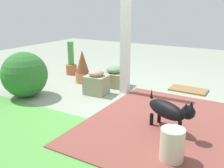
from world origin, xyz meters
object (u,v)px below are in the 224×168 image
at_px(terracotta_pot_tall, 71,63).
at_px(ceramic_urn, 172,145).
at_px(dog, 169,111).
at_px(round_shrub, 25,75).
at_px(stone_planter_near, 96,83).
at_px(doormat, 188,90).
at_px(stone_planter_nearest, 115,77).
at_px(terracotta_pot_spiky, 82,67).
at_px(porch_pillar, 125,36).

height_order(terracotta_pot_tall, ceramic_urn, terracotta_pot_tall).
bearing_deg(dog, round_shrub, -0.35).
relative_size(stone_planter_near, round_shrub, 0.57).
bearing_deg(doormat, terracotta_pot_tall, 3.42).
relative_size(stone_planter_nearest, dog, 0.76).
relative_size(terracotta_pot_spiky, terracotta_pot_tall, 0.89).
bearing_deg(terracotta_pot_tall, doormat, -176.58).
xyz_separation_m(terracotta_pot_spiky, terracotta_pot_tall, (0.61, -0.38, -0.05)).
bearing_deg(stone_planter_nearest, doormat, -161.95).
relative_size(terracotta_pot_tall, doormat, 1.12).
distance_m(porch_pillar, stone_planter_near, 0.95).
xyz_separation_m(porch_pillar, terracotta_pot_tall, (1.64, -0.53, -0.74)).
distance_m(terracotta_pot_tall, doormat, 2.62).
bearing_deg(ceramic_urn, porch_pillar, -49.64).
relative_size(stone_planter_nearest, stone_planter_near, 1.18).
xyz_separation_m(round_shrub, terracotta_pot_spiky, (-0.33, -1.18, -0.07)).
bearing_deg(porch_pillar, terracotta_pot_tall, -17.84).
bearing_deg(porch_pillar, round_shrub, 37.05).
xyz_separation_m(stone_planter_near, round_shrub, (0.97, 0.72, 0.18)).
bearing_deg(stone_planter_near, doormat, -143.79).
relative_size(stone_planter_nearest, doormat, 0.79).
height_order(stone_planter_nearest, round_shrub, round_shrub).
height_order(dog, ceramic_urn, dog).
xyz_separation_m(stone_planter_nearest, ceramic_urn, (-1.74, 1.89, 0.00)).
bearing_deg(terracotta_pot_tall, ceramic_urn, 144.50).
height_order(porch_pillar, ceramic_urn, porch_pillar).
height_order(terracotta_pot_tall, dog, terracotta_pot_tall).
height_order(porch_pillar, stone_planter_nearest, porch_pillar).
distance_m(round_shrub, doormat, 2.92).
distance_m(stone_planter_nearest, stone_planter_near, 0.57).
xyz_separation_m(round_shrub, doormat, (-2.33, -1.72, -0.37)).
height_order(stone_planter_near, dog, dog).
height_order(porch_pillar, terracotta_pot_tall, porch_pillar).
bearing_deg(terracotta_pot_spiky, stone_planter_nearest, -170.75).
bearing_deg(ceramic_urn, dog, -68.31).
height_order(terracotta_pot_spiky, ceramic_urn, terracotta_pot_spiky).
relative_size(stone_planter_nearest, terracotta_pot_spiky, 0.79).
distance_m(dog, doormat, 1.76).
distance_m(stone_planter_near, ceramic_urn, 2.22).
bearing_deg(dog, ceramic_urn, 111.69).
bearing_deg(terracotta_pot_spiky, doormat, -164.89).
height_order(round_shrub, ceramic_urn, round_shrub).
distance_m(porch_pillar, ceramic_urn, 2.30).
relative_size(stone_planter_near, terracotta_pot_spiky, 0.67).
distance_m(round_shrub, dog, 2.52).
height_order(round_shrub, terracotta_pot_spiky, round_shrub).
xyz_separation_m(porch_pillar, doormat, (-0.96, -0.68, -0.99)).
relative_size(stone_planter_nearest, terracotta_pot_tall, 0.70).
xyz_separation_m(stone_planter_near, terracotta_pot_spiky, (0.64, -0.46, 0.11)).
xyz_separation_m(terracotta_pot_tall, ceramic_urn, (-3.03, 2.16, -0.09)).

